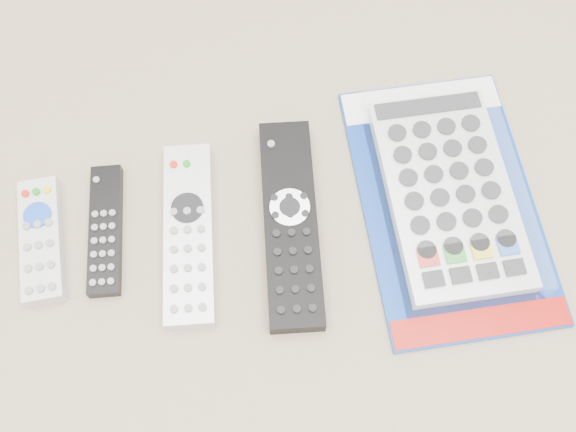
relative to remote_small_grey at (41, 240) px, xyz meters
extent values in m
plane|color=gray|center=(0.21, -0.06, -0.01)|extent=(5.00, 5.00, 0.00)
cube|color=#BCBCBF|center=(0.00, 0.00, 0.00)|extent=(0.05, 0.15, 0.02)
cylinder|color=blue|center=(0.00, 0.03, 0.01)|extent=(0.03, 0.03, 0.00)
cube|color=black|center=(0.07, 0.00, 0.00)|extent=(0.06, 0.16, 0.02)
cube|color=silver|center=(0.16, -0.03, 0.00)|extent=(0.09, 0.23, 0.02)
cylinder|color=black|center=(0.17, -0.01, 0.01)|extent=(0.04, 0.04, 0.00)
cube|color=black|center=(0.28, -0.05, 0.00)|extent=(0.11, 0.26, 0.02)
cylinder|color=silver|center=(0.28, -0.04, 0.01)|extent=(0.05, 0.05, 0.00)
cube|color=navy|center=(0.47, -0.07, -0.01)|extent=(0.24, 0.35, 0.01)
cube|color=white|center=(0.48, 0.07, 0.00)|extent=(0.20, 0.07, 0.00)
cube|color=#A0120B|center=(0.45, -0.22, 0.00)|extent=(0.20, 0.05, 0.00)
cube|color=silver|center=(0.47, -0.07, 0.01)|extent=(0.17, 0.27, 0.02)
cube|color=white|center=(0.47, -0.07, 0.01)|extent=(0.19, 0.29, 0.04)
camera|label=1|loc=(0.20, -0.33, 0.68)|focal=40.00mm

